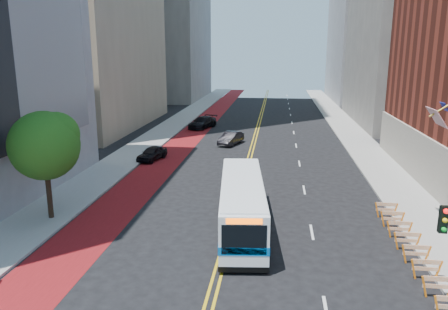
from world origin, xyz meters
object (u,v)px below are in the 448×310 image
street_tree (45,143)px  car_c (203,122)px  transit_bus (242,203)px  car_a (152,153)px  car_b (231,138)px

street_tree → car_c: street_tree is taller
transit_bus → car_c: size_ratio=2.09×
transit_bus → car_a: 18.57m
street_tree → car_b: bearing=69.8°
street_tree → car_c: bearing=83.6°
car_a → car_b: car_b is taller
car_b → car_c: bearing=133.9°
street_tree → transit_bus: bearing=-0.2°
car_a → transit_bus: bearing=-42.6°
transit_bus → car_c: bearing=97.9°
street_tree → transit_bus: size_ratio=0.60×
street_tree → car_a: size_ratio=1.72×
car_b → car_c: car_c is taller
car_a → car_c: car_c is taller
car_c → street_tree: bearing=-77.6°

